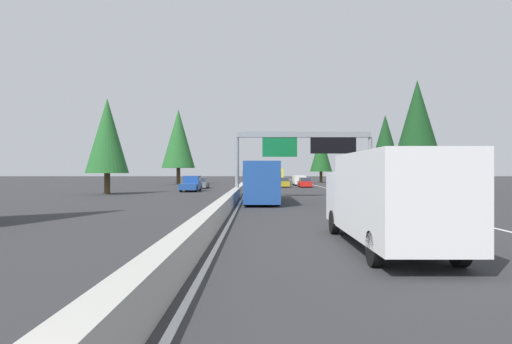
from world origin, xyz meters
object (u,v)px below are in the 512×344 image
Objects in this scene: sedan_near_center at (283,183)px; pickup_mid_right at (359,191)px; sign_gantry_overhead at (306,145)px; minivan_distant_a at (299,180)px; oncoming_near at (201,183)px; conifer_right_near at (385,146)px; bus_distant_b at (261,180)px; sedan_far_center at (305,183)px; oncoming_far at (191,184)px; conifer_left_mid at (178,139)px; conifer_right_mid at (417,123)px; box_truck_mid_center at (386,196)px; sedan_near_right at (258,179)px; box_truck_far_right at (276,175)px; conifer_right_far at (321,152)px; conifer_left_near at (107,136)px.

pickup_mid_right is at bearing -173.86° from sedan_near_center.
minivan_distant_a is at bearing -4.49° from sign_gantry_overhead.
conifer_right_near is (-15.60, -21.65, 4.44)m from oncoming_near.
sedan_far_center is at bearing -12.18° from bus_distant_b.
minivan_distant_a is 27.16m from oncoming_far.
sedan_far_center is at bearing -124.35° from conifer_left_mid.
conifer_right_mid is (-3.74, -29.39, 8.23)m from oncoming_near.
sedan_near_center is (-8.56, 3.28, -0.27)m from minivan_distant_a.
sign_gantry_overhead is 0.87× the size of conifer_right_mid.
box_truck_mid_center is 1.70× the size of minivan_distant_a.
box_truck_far_right is at bearing -168.89° from sedan_near_right.
sedan_far_center and sedan_near_right have the same top height.
conifer_right_far reaches higher than sedan_near_right.
sign_gantry_overhead is at bearing 29.42° from oncoming_near.
box_truck_far_right is at bearing 14.55° from conifer_right_near.
sedan_far_center is (52.96, -3.23, -0.93)m from box_truck_mid_center.
minivan_distant_a is 20.03m from oncoming_near.
pickup_mid_right is (-7.59, -3.14, -3.89)m from sign_gantry_overhead.
minivan_distant_a is (62.04, -3.24, -0.66)m from box_truck_mid_center.
minivan_distant_a is 1.14× the size of oncoming_near.
box_truck_mid_center is 1.93× the size of oncoming_near.
pickup_mid_right reaches higher than sedan_near_center.
conifer_right_mid is (45.23, -17.46, 7.30)m from box_truck_mid_center.
pickup_mid_right reaches higher than minivan_distant_a.
sign_gantry_overhead is 1.26× the size of conifer_left_near.
bus_distant_b is 1.14× the size of conifer_left_near.
sedan_near_center is 0.32× the size of conifer_left_mid.
conifer_left_mid reaches higher than sedan_near_right.
bus_distant_b is 0.78× the size of conifer_right_mid.
sedan_far_center is at bearing -48.16° from conifer_left_near.
oncoming_near is at bearing 130.75° from minivan_distant_a.
oncoming_far is (39.54, 11.96, -0.70)m from box_truck_mid_center.
oncoming_far is at bearing -47.44° from conifer_left_near.
box_truck_mid_center is 1.93× the size of sedan_near_center.
sedan_near_center is 0.30× the size of conifer_right_mid.
conifer_right_near is at bearing -165.45° from box_truck_far_right.
conifer_right_mid is 1.05× the size of conifer_left_mid.
conifer_right_near is at bearing 74.10° from oncoming_far.
conifer_left_near is at bearing 136.95° from sedan_near_center.
conifer_left_near is (-16.56, 7.79, 5.44)m from oncoming_near.
conifer_left_mid reaches higher than minivan_distant_a.
minivan_distant_a is at bearing -20.99° from sedan_near_center.
conifer_left_mid reaches higher than bus_distant_b.
conifer_right_far is (47.57, -0.07, 1.43)m from conifer_right_near.
box_truck_mid_center is at bearing -179.78° from box_truck_far_right.
box_truck_far_right is at bearing -77.83° from conifer_left_mid.
conifer_right_mid is (5.69, -29.42, 8.00)m from oncoming_far.
pickup_mid_right is at bearing -119.19° from conifer_left_near.
conifer_left_mid is at bearing 145.89° from sedan_near_right.
conifer_left_mid is at bearing -166.83° from oncoming_far.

